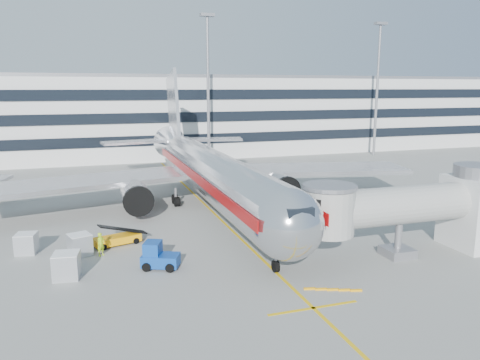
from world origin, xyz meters
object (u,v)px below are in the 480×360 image
object	(u,v)px
cargo_container_right	(26,243)
ramp_worker	(101,244)
cargo_container_left	(67,265)
belt_loader	(117,239)
main_jet	(208,170)
cargo_container_front	(80,245)
baggage_tug	(158,257)

from	to	relation	value
cargo_container_right	ramp_worker	size ratio (longest dim) A/B	0.95
cargo_container_left	ramp_worker	bearing A→B (deg)	57.77
belt_loader	cargo_container_left	world-z (taller)	belt_loader
belt_loader	ramp_worker	size ratio (longest dim) A/B	2.22
main_jet	cargo_container_front	distance (m)	18.06
baggage_tug	cargo_container_left	distance (m)	6.41
main_jet	cargo_container_right	size ratio (longest dim) A/B	28.18
main_jet	ramp_worker	xyz separation A→B (m)	(-11.95, -12.18, -3.28)
cargo_container_left	baggage_tug	bearing A→B (deg)	-1.55
belt_loader	cargo_container_front	world-z (taller)	belt_loader
main_jet	baggage_tug	bearing A→B (deg)	-116.21
baggage_tug	cargo_container_front	bearing A→B (deg)	139.15
cargo_container_right	cargo_container_left	bearing A→B (deg)	-62.96
belt_loader	ramp_worker	xyz separation A→B (m)	(-1.40, -2.31, 0.39)
belt_loader	cargo_container_front	size ratio (longest dim) A/B	2.06
baggage_tug	ramp_worker	bearing A→B (deg)	134.11
baggage_tug	belt_loader	bearing A→B (deg)	111.82
cargo_container_left	ramp_worker	size ratio (longest dim) A/B	1.04
main_jet	cargo_container_front	xyz separation A→B (m)	(-13.55, -11.45, -3.37)
cargo_container_left	ramp_worker	xyz separation A→B (m)	(2.46, 3.90, 0.02)
baggage_tug	cargo_container_left	bearing A→B (deg)	178.45
main_jet	cargo_container_right	bearing A→B (deg)	-151.29
belt_loader	ramp_worker	world-z (taller)	belt_loader
belt_loader	cargo_container_left	size ratio (longest dim) A/B	2.14
belt_loader	main_jet	bearing A→B (deg)	43.09
belt_loader	baggage_tug	distance (m)	6.88
main_jet	cargo_container_left	distance (m)	21.84
baggage_tug	cargo_container_right	distance (m)	11.69
cargo_container_left	cargo_container_right	size ratio (longest dim) A/B	1.09
main_jet	cargo_container_right	distance (m)	20.44
cargo_container_front	cargo_container_left	bearing A→B (deg)	-100.50
cargo_container_right	main_jet	bearing A→B (deg)	28.71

